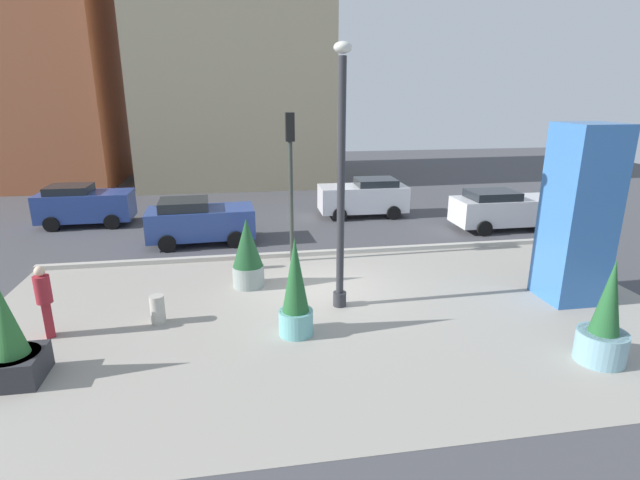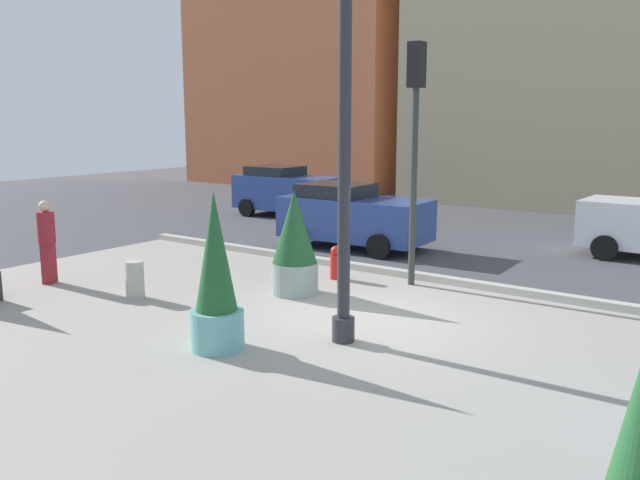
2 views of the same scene
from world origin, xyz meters
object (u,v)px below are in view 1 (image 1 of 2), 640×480
(concrete_bollard, at_px, (158,310))
(pedestrian_crossing, at_px, (44,298))
(potted_plant_curbside, at_px, (11,346))
(car_far_lane, at_px, (84,205))
(art_pillar_blue, at_px, (578,215))
(traffic_light_far_side, at_px, (290,165))
(potted_plant_mid_plaza, at_px, (605,325))
(car_curb_west, at_px, (504,209))
(car_curb_east, at_px, (364,197))
(potted_plant_by_pillar, at_px, (248,254))
(fire_hydrant, at_px, (246,258))
(car_intersection, at_px, (199,221))
(potted_plant_near_right, at_px, (295,293))
(lamp_post, at_px, (341,187))

(concrete_bollard, xyz_separation_m, pedestrian_crossing, (-2.45, -0.30, 0.63))
(potted_plant_curbside, height_order, car_far_lane, potted_plant_curbside)
(art_pillar_blue, distance_m, traffic_light_far_side, 8.61)
(potted_plant_mid_plaza, relative_size, car_curb_west, 0.54)
(concrete_bollard, bearing_deg, car_curb_west, 27.33)
(car_curb_east, relative_size, car_curb_west, 0.94)
(potted_plant_by_pillar, bearing_deg, art_pillar_blue, -15.03)
(car_far_lane, bearing_deg, car_curb_east, -1.75)
(potted_plant_curbside, bearing_deg, pedestrian_crossing, 89.59)
(fire_hydrant, bearing_deg, potted_plant_curbside, -129.40)
(traffic_light_far_side, xyz_separation_m, car_curb_west, (9.31, 2.65, -2.47))
(fire_hydrant, xyz_separation_m, concrete_bollard, (-2.29, -3.62, 0.01))
(fire_hydrant, height_order, car_intersection, car_intersection)
(potted_plant_mid_plaza, bearing_deg, art_pillar_blue, 65.32)
(art_pillar_blue, bearing_deg, car_curb_west, 74.33)
(car_curb_west, relative_size, car_far_lane, 1.12)
(pedestrian_crossing, bearing_deg, potted_plant_near_right, -8.30)
(potted_plant_near_right, relative_size, car_curb_east, 0.60)
(art_pillar_blue, xyz_separation_m, traffic_light_far_side, (-7.33, 4.43, 0.90))
(potted_plant_near_right, relative_size, concrete_bollard, 3.27)
(lamp_post, xyz_separation_m, art_pillar_blue, (6.46, -0.54, -0.87))
(potted_plant_by_pillar, bearing_deg, concrete_bollard, -137.68)
(potted_plant_by_pillar, height_order, traffic_light_far_side, traffic_light_far_side)
(car_curb_west, height_order, car_far_lane, car_far_lane)
(potted_plant_by_pillar, distance_m, pedestrian_crossing, 5.35)
(potted_plant_by_pillar, relative_size, pedestrian_crossing, 1.18)
(art_pillar_blue, xyz_separation_m, car_intersection, (-10.58, 7.13, -1.55))
(car_curb_west, relative_size, pedestrian_crossing, 2.43)
(fire_hydrant, relative_size, car_curb_west, 0.17)
(potted_plant_by_pillar, height_order, fire_hydrant, potted_plant_by_pillar)
(pedestrian_crossing, bearing_deg, traffic_light_far_side, 35.20)
(art_pillar_blue, distance_m, pedestrian_crossing, 13.72)
(potted_plant_mid_plaza, xyz_separation_m, traffic_light_far_side, (-5.86, 7.61, 2.47))
(potted_plant_by_pillar, height_order, car_curb_east, potted_plant_by_pillar)
(potted_plant_curbside, distance_m, fire_hydrant, 7.51)
(car_curb_west, bearing_deg, concrete_bollard, -152.67)
(potted_plant_mid_plaza, height_order, traffic_light_far_side, traffic_light_far_side)
(art_pillar_blue, relative_size, potted_plant_by_pillar, 2.31)
(car_curb_east, bearing_deg, potted_plant_curbside, -130.44)
(lamp_post, height_order, car_curb_east, lamp_post)
(car_intersection, distance_m, pedestrian_crossing, 7.78)
(potted_plant_curbside, relative_size, potted_plant_near_right, 0.83)
(concrete_bollard, distance_m, car_curb_west, 14.84)
(lamp_post, xyz_separation_m, potted_plant_mid_plaza, (4.99, -3.73, -2.43))
(car_curb_east, bearing_deg, fire_hydrant, -131.36)
(car_intersection, relative_size, car_curb_west, 0.94)
(potted_plant_near_right, xyz_separation_m, fire_hydrant, (-1.07, 4.77, -0.71))
(potted_plant_by_pillar, distance_m, potted_plant_near_right, 3.42)
(potted_plant_by_pillar, bearing_deg, potted_plant_curbside, -138.17)
(potted_plant_near_right, distance_m, car_intersection, 8.47)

